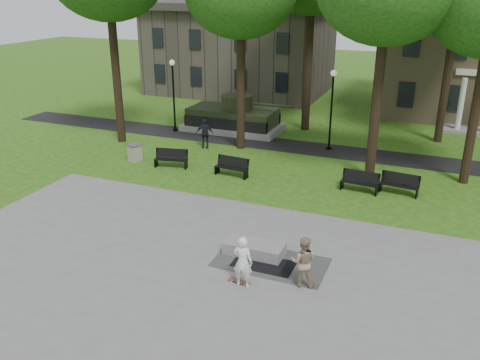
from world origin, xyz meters
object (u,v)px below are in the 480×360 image
at_px(friend_watching, 303,262).
at_px(concrete_block, 254,248).
at_px(trash_bin, 135,152).
at_px(skateboarder, 243,262).
at_px(park_bench_0, 172,158).

bearing_deg(friend_watching, concrete_block, -41.48).
bearing_deg(trash_bin, skateboarder, -42.41).
height_order(park_bench_0, trash_bin, park_bench_0).
relative_size(concrete_block, park_bench_0, 1.19).
bearing_deg(skateboarder, concrete_block, -80.19).
height_order(skateboarder, trash_bin, skateboarder).
bearing_deg(trash_bin, park_bench_0, -3.11).
relative_size(friend_watching, park_bench_0, 0.95).
bearing_deg(concrete_block, park_bench_0, 136.29).
bearing_deg(park_bench_0, concrete_block, -55.27).
distance_m(skateboarder, park_bench_0, 12.24).
relative_size(skateboarder, park_bench_0, 0.98).
distance_m(friend_watching, park_bench_0, 12.92).
distance_m(concrete_block, friend_watching, 2.65).
bearing_deg(concrete_block, trash_bin, 143.68).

